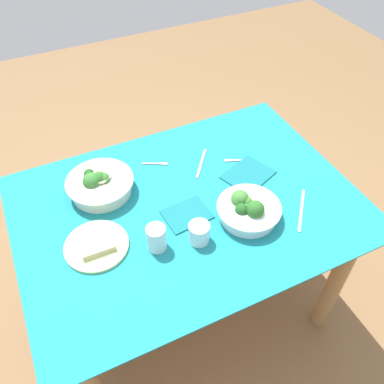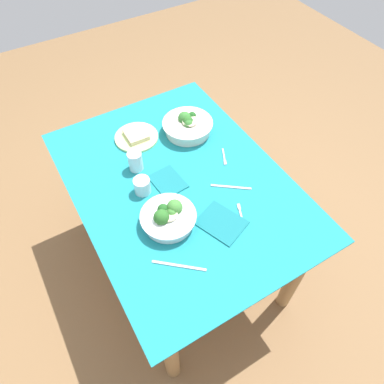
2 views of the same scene
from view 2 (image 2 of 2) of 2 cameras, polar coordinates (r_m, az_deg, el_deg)
name	(u,v)px [view 2 (image 2 of 2)]	position (r m, az deg, el deg)	size (l,w,h in m)	color
ground_plane	(183,258)	(2.22, -1.52, -10.53)	(6.00, 6.00, 0.00)	brown
dining_table	(180,198)	(1.71, -1.94, -0.96)	(1.26, 0.91, 0.73)	#197A84
broccoli_bowl_far	(168,217)	(1.46, -3.83, -4.06)	(0.23, 0.23, 0.10)	white
broccoli_bowl_near	(188,126)	(1.83, -0.72, 10.66)	(0.26, 0.26, 0.10)	silver
bread_side_plate	(136,136)	(1.83, -8.96, 8.85)	(0.22, 0.22, 0.03)	#B7D684
water_glass_center	(142,186)	(1.57, -8.04, 1.00)	(0.07, 0.07, 0.08)	silver
water_glass_side	(135,161)	(1.66, -9.13, 4.96)	(0.07, 0.07, 0.10)	silver
fork_by_far_bowl	(224,157)	(1.72, 5.21, 5.58)	(0.10, 0.06, 0.00)	#B7B7BC
fork_by_near_bowl	(240,212)	(1.52, 7.77, -3.19)	(0.09, 0.05, 0.00)	#B7B7BC
table_knife_left	(231,187)	(1.60, 6.31, 0.81)	(0.18, 0.01, 0.00)	#B7B7BC
table_knife_right	(179,266)	(1.38, -2.11, -11.79)	(0.21, 0.01, 0.00)	#B7B7BC
napkin_folded_upper	(221,223)	(1.48, 4.76, -4.96)	(0.18, 0.15, 0.01)	#156870
napkin_folded_lower	(168,182)	(1.62, -3.92, 1.70)	(0.16, 0.13, 0.01)	#156870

